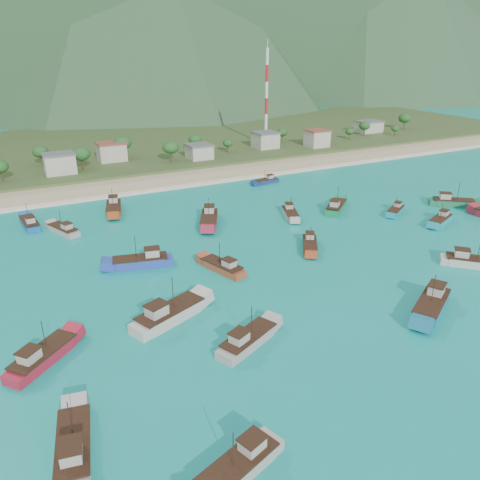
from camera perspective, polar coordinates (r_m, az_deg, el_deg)
name	(u,v)px	position (r m, az deg, el deg)	size (l,w,h in m)	color
ground	(298,288)	(84.16, 7.06, -5.81)	(600.00, 600.00, 0.00)	#0D9989
beach	(158,182)	(151.30, -9.95, 7.01)	(400.00, 18.00, 1.20)	beige
land	(113,147)	(208.90, -15.23, 10.85)	(400.00, 110.00, 2.40)	#385123
surf_line	(168,189)	(142.58, -8.76, 6.13)	(400.00, 2.50, 0.08)	white
village	(143,152)	(173.03, -11.70, 10.43)	(218.22, 29.89, 7.62)	beige
vegetation	(129,152)	(172.00, -13.40, 10.38)	(274.02, 25.59, 8.56)	#235623
radio_tower	(266,98)	(196.41, 3.25, 16.89)	(1.20, 1.20, 37.52)	red
boat_1	(239,467)	(52.12, -0.11, -25.94)	(10.98, 6.36, 6.23)	#ACA79D
boat_2	(30,224)	(121.84, -24.26, 1.82)	(4.06, 10.43, 6.01)	#165AA3
boat_4	(43,357)	(70.50, -22.92, -13.05)	(10.43, 9.68, 6.50)	#AD1E32
boat_6	(114,208)	(125.69, -15.13, 3.75)	(6.18, 12.13, 6.88)	#9D3E17
boat_9	(310,245)	(100.45, 8.50, -0.62)	(7.50, 9.38, 5.56)	#AC3D1B
boat_11	(142,262)	(93.13, -11.90, -2.63)	(12.16, 6.06, 6.90)	#2842AF
boat_12	(223,268)	(89.34, -2.14, -3.38)	(5.88, 10.47, 5.94)	#A14629
boat_14	(453,203)	(138.02, 24.49, 4.14)	(11.27, 9.88, 6.87)	#1D704E
boat_16	(169,315)	(74.61, -8.62, -9.03)	(13.31, 8.39, 7.58)	beige
boat_18	(431,305)	(82.54, 22.30, -7.36)	(12.54, 9.23, 7.29)	teal
boat_19	(64,230)	(114.65, -20.71, 1.11)	(6.24, 9.95, 5.67)	#A9A299
boat_20	(290,214)	(118.67, 6.14, 3.20)	(6.20, 9.97, 5.67)	#AEA99E
boat_22	(441,220)	(123.45, 23.26, 2.20)	(9.84, 6.16, 5.60)	teal
boat_23	(472,262)	(101.75, 26.39, -2.45)	(10.03, 10.11, 6.50)	beige
boat_25	(336,207)	(124.68, 11.63, 3.91)	(10.81, 9.86, 6.69)	#138148
boat_27	(248,341)	(68.46, 0.96, -12.17)	(11.10, 7.37, 6.36)	#A9A199
boat_28	(266,181)	(147.73, 3.21, 7.14)	(8.63, 3.64, 4.94)	navy
boat_29	(74,449)	(56.29, -19.58, -22.87)	(5.34, 11.72, 6.68)	#B1A7A2
boat_30	(209,220)	(113.34, -3.79, 2.50)	(8.81, 12.65, 7.29)	#9F2637
boat_32	(396,211)	(126.93, 18.44, 3.38)	(8.54, 6.44, 4.99)	teal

